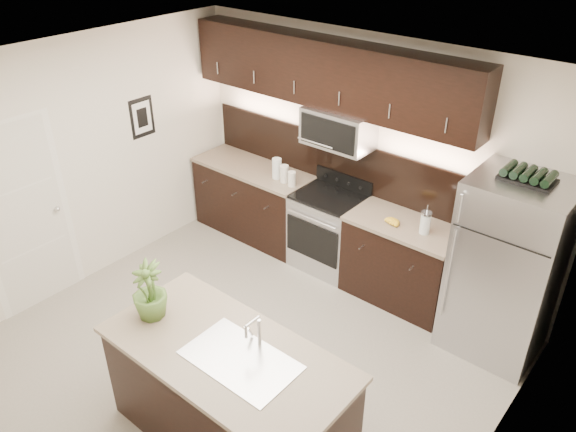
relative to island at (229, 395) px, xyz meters
The scene contains 12 objects.
ground 1.10m from the island, 127.12° to the left, with size 4.50×4.50×0.00m, color gray.
room_walls 1.60m from the island, 133.27° to the left, with size 4.52×4.02×2.71m.
counter_run 2.70m from the island, 113.03° to the left, with size 3.51×0.65×0.94m.
upper_fixtures 3.28m from the island, 111.38° to the left, with size 3.49×0.40×1.66m.
island is the anchor object (origin of this frame).
sink_faucet 0.51m from the island, ahead, with size 0.84×0.50×0.28m.
refrigerator 2.73m from the island, 63.89° to the left, with size 0.86×0.78×1.79m, color #B2B2B7.
wine_rack 3.03m from the island, 63.89° to the left, with size 0.44×0.27×0.10m.
plant 1.03m from the island, behind, with size 0.28×0.28×0.50m, color #466528.
canisters 2.89m from the island, 121.60° to the left, with size 0.37×0.15×0.25m.
french_press 2.52m from the island, 81.95° to the left, with size 0.11×0.11×0.31m.
bananas 2.45m from the island, 90.73° to the left, with size 0.17×0.14×0.05m, color gold.
Camera 1 is at (2.92, -2.87, 3.90)m, focal length 35.00 mm.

